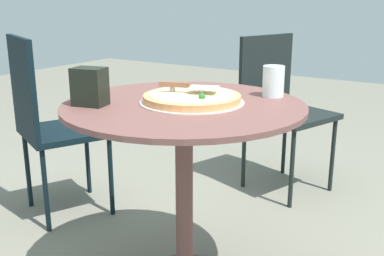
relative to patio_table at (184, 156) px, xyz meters
name	(u,v)px	position (x,y,z in m)	size (l,w,h in m)	color
patio_table	(184,156)	(0.00, 0.00, 0.00)	(0.84, 0.84, 0.74)	brown
pizza_on_tray	(192,98)	(-0.02, 0.02, 0.21)	(0.36, 0.36, 0.05)	beige
pizza_server	(188,86)	(-0.03, 0.00, 0.25)	(0.12, 0.21, 0.02)	silver
drinking_cup	(273,81)	(-0.27, 0.21, 0.25)	(0.08, 0.08, 0.11)	silver
napkin_dispenser	(90,87)	(0.20, -0.25, 0.26)	(0.11, 0.08, 0.13)	black
patio_chair_near	(48,117)	(-0.17, -0.93, -0.02)	(0.52, 0.52, 0.92)	black
patio_chair_far	(280,101)	(-1.16, -0.11, -0.03)	(0.53, 0.53, 0.88)	black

